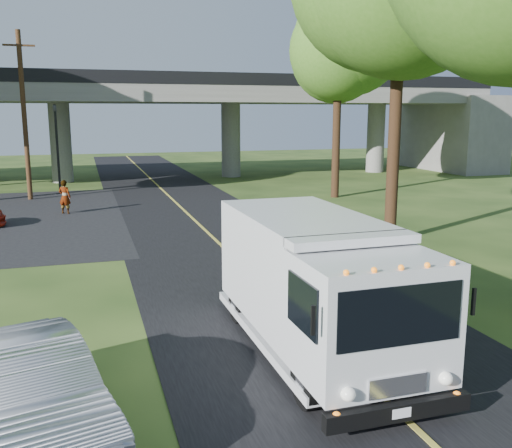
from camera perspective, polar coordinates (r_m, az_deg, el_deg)
name	(u,v)px	position (r m, az deg, el deg)	size (l,w,h in m)	color
ground	(342,360)	(11.51, 8.57, -13.30)	(120.00, 120.00, 0.00)	#263E16
road	(222,246)	(20.52, -3.44, -2.23)	(7.00, 90.00, 0.02)	black
lane_line	(222,246)	(20.51, -3.44, -2.18)	(0.12, 90.00, 0.01)	gold
overpass	(148,115)	(41.68, -10.71, 10.66)	(54.00, 10.00, 7.30)	slate
traffic_signal	(57,139)	(35.49, -19.29, 8.00)	(0.18, 0.22, 5.20)	black
utility_pole	(24,115)	(33.55, -22.17, 10.06)	(1.60, 0.26, 9.00)	#472D19
tree_right_far	(344,45)	(32.55, 8.75, 17.27)	(5.77, 5.67, 10.99)	#382314
step_van	(316,282)	(11.29, 6.00, -5.75)	(2.44, 6.46, 2.70)	silver
silver_sedan	(33,391)	(9.29, -21.39, -15.30)	(1.53, 4.37, 1.44)	#95979D
pedestrian	(65,197)	(28.42, -18.58, 2.58)	(0.59, 0.39, 1.61)	gray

